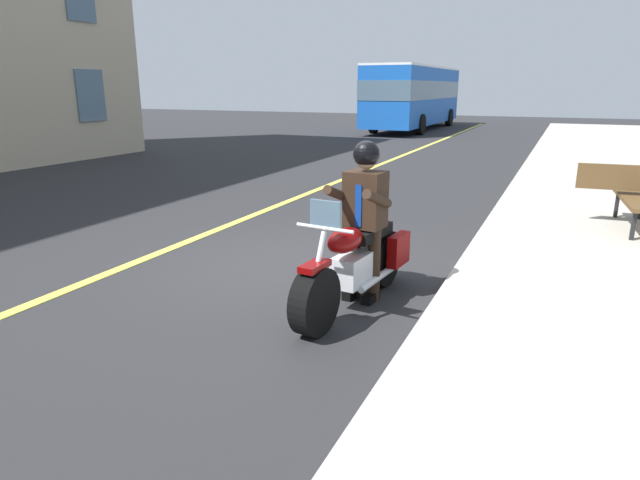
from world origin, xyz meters
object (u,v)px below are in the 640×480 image
rider_main (365,207)px  bench_sidewalk (640,192)px  bus_near (415,94)px  motorcycle_main (356,264)px

rider_main → bench_sidewalk: (-4.21, 2.99, -0.32)m
rider_main → bus_near: (-24.37, -5.95, 0.84)m
motorcycle_main → rider_main: 0.61m
motorcycle_main → bus_near: (-24.56, -5.94, 1.42)m
bus_near → rider_main: bearing=13.7°
motorcycle_main → bus_near: bearing=-166.4°
motorcycle_main → bus_near: 25.31m
motorcycle_main → bus_near: size_ratio=0.20×
motorcycle_main → bench_sidewalk: size_ratio=1.21×
motorcycle_main → bench_sidewalk: (-4.39, 3.00, 0.26)m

